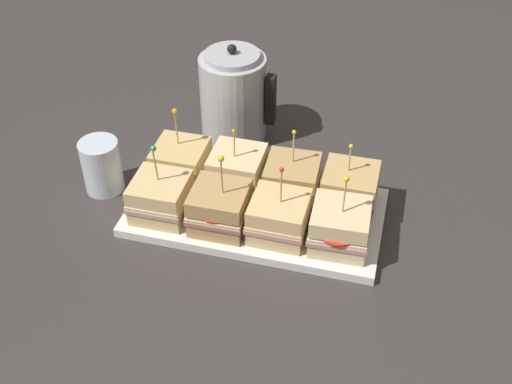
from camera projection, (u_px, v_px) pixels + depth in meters
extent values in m
plane|color=#383333|center=(256.00, 216.00, 1.25)|extent=(6.00, 6.00, 0.00)
cube|color=white|center=(256.00, 214.00, 1.24)|extent=(0.48, 0.25, 0.01)
cube|color=white|center=(256.00, 210.00, 1.24)|extent=(0.48, 0.25, 0.01)
cube|color=#DBB77A|center=(162.00, 207.00, 1.22)|extent=(0.10, 0.10, 0.03)
cube|color=tan|center=(161.00, 199.00, 1.20)|extent=(0.11, 0.11, 0.01)
cube|color=beige|center=(161.00, 196.00, 1.20)|extent=(0.10, 0.10, 0.01)
cube|color=#E8C281|center=(160.00, 188.00, 1.19)|extent=(0.10, 0.10, 0.03)
cylinder|color=tan|center=(156.00, 167.00, 1.16)|extent=(0.00, 0.01, 0.08)
sphere|color=green|center=(153.00, 148.00, 1.13)|extent=(0.01, 0.01, 0.01)
cube|color=tan|center=(220.00, 218.00, 1.19)|extent=(0.10, 0.10, 0.03)
cube|color=#B26B60|center=(220.00, 210.00, 1.18)|extent=(0.11, 0.11, 0.01)
cube|color=beige|center=(220.00, 207.00, 1.18)|extent=(0.10, 0.10, 0.01)
cylinder|color=red|center=(217.00, 211.00, 1.16)|extent=(0.07, 0.07, 0.00)
cube|color=tan|center=(219.00, 197.00, 1.16)|extent=(0.10, 0.10, 0.03)
cylinder|color=tan|center=(222.00, 178.00, 1.12)|extent=(0.00, 0.01, 0.09)
sphere|color=yellow|center=(221.00, 159.00, 1.10)|extent=(0.01, 0.01, 0.01)
cube|color=#DBB77A|center=(279.00, 227.00, 1.18)|extent=(0.10, 0.10, 0.03)
cube|color=tan|center=(279.00, 219.00, 1.16)|extent=(0.11, 0.11, 0.01)
cube|color=beige|center=(279.00, 215.00, 1.16)|extent=(0.10, 0.10, 0.01)
cube|color=#E8C281|center=(279.00, 208.00, 1.15)|extent=(0.10, 0.10, 0.03)
cylinder|color=tan|center=(281.00, 188.00, 1.11)|extent=(0.00, 0.00, 0.08)
sphere|color=red|center=(282.00, 170.00, 1.09)|extent=(0.01, 0.01, 0.01)
cube|color=beige|center=(339.00, 237.00, 1.15)|extent=(0.10, 0.10, 0.03)
cube|color=tan|center=(340.00, 229.00, 1.14)|extent=(0.11, 0.11, 0.01)
cube|color=beige|center=(340.00, 226.00, 1.14)|extent=(0.11, 0.11, 0.01)
cylinder|color=red|center=(339.00, 230.00, 1.12)|extent=(0.08, 0.08, 0.00)
cube|color=beige|center=(341.00, 216.00, 1.12)|extent=(0.10, 0.10, 0.03)
cylinder|color=tan|center=(344.00, 197.00, 1.09)|extent=(0.00, 0.01, 0.08)
sphere|color=yellow|center=(346.00, 179.00, 1.06)|extent=(0.01, 0.01, 0.01)
cube|color=tan|center=(182.00, 172.00, 1.30)|extent=(0.10, 0.10, 0.03)
cube|color=#B26B60|center=(181.00, 164.00, 1.29)|extent=(0.11, 0.11, 0.01)
cube|color=beige|center=(181.00, 161.00, 1.28)|extent=(0.10, 0.10, 0.01)
cube|color=#E0B771|center=(180.00, 153.00, 1.27)|extent=(0.10, 0.10, 0.03)
cylinder|color=tan|center=(177.00, 130.00, 1.25)|extent=(0.00, 0.01, 0.09)
sphere|color=orange|center=(175.00, 111.00, 1.22)|extent=(0.01, 0.01, 0.01)
cube|color=beige|center=(237.00, 180.00, 1.28)|extent=(0.10, 0.10, 0.03)
cube|color=#B26B60|center=(237.00, 172.00, 1.27)|extent=(0.11, 0.11, 0.01)
cube|color=beige|center=(237.00, 169.00, 1.26)|extent=(0.10, 0.10, 0.01)
cylinder|color=red|center=(235.00, 172.00, 1.24)|extent=(0.08, 0.08, 0.00)
cube|color=beige|center=(237.00, 160.00, 1.25)|extent=(0.10, 0.10, 0.03)
cylinder|color=tan|center=(234.00, 146.00, 1.21)|extent=(0.00, 0.01, 0.07)
sphere|color=orange|center=(234.00, 131.00, 1.19)|extent=(0.01, 0.01, 0.01)
cube|color=tan|center=(292.00, 189.00, 1.26)|extent=(0.10, 0.10, 0.03)
cube|color=#B26B60|center=(292.00, 181.00, 1.25)|extent=(0.11, 0.11, 0.01)
cube|color=beige|center=(292.00, 178.00, 1.24)|extent=(0.11, 0.11, 0.01)
cube|color=tan|center=(292.00, 170.00, 1.23)|extent=(0.10, 0.10, 0.03)
cylinder|color=tan|center=(293.00, 149.00, 1.20)|extent=(0.00, 0.00, 0.08)
sphere|color=yellow|center=(294.00, 132.00, 1.18)|extent=(0.01, 0.01, 0.01)
cube|color=tan|center=(348.00, 199.00, 1.24)|extent=(0.10, 0.10, 0.03)
cube|color=tan|center=(349.00, 191.00, 1.22)|extent=(0.11, 0.11, 0.01)
cube|color=beige|center=(350.00, 188.00, 1.22)|extent=(0.10, 0.10, 0.01)
cylinder|color=red|center=(349.00, 191.00, 1.20)|extent=(0.07, 0.07, 0.00)
cube|color=tan|center=(351.00, 178.00, 1.20)|extent=(0.10, 0.10, 0.03)
cylinder|color=tan|center=(350.00, 160.00, 1.18)|extent=(0.00, 0.00, 0.07)
sphere|color=yellow|center=(351.00, 146.00, 1.16)|extent=(0.01, 0.01, 0.01)
cylinder|color=#B7BABF|center=(233.00, 98.00, 1.40)|extent=(0.14, 0.14, 0.19)
cylinder|color=#B7BABF|center=(232.00, 56.00, 1.33)|extent=(0.12, 0.12, 0.01)
sphere|color=black|center=(232.00, 49.00, 1.32)|extent=(0.02, 0.02, 0.02)
cube|color=black|center=(271.00, 100.00, 1.37)|extent=(0.02, 0.02, 0.12)
cylinder|color=silver|center=(102.00, 166.00, 1.28)|extent=(0.08, 0.08, 0.11)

